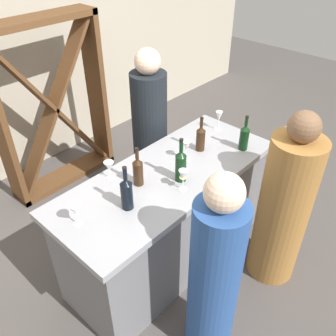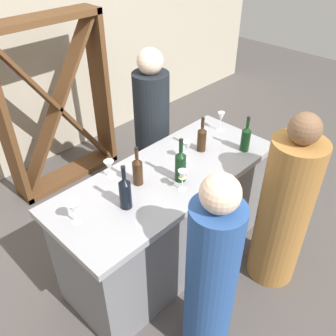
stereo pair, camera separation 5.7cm
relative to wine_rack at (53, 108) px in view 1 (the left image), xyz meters
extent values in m
plane|color=#4C4744|center=(-0.07, -1.65, -0.88)|extent=(12.00, 12.00, 0.00)
cube|color=#B2A893|center=(-0.07, 0.55, 0.52)|extent=(8.00, 0.10, 2.80)
cube|color=slate|center=(-0.07, -1.65, -0.44)|extent=(1.76, 0.67, 0.88)
cube|color=#99999E|center=(-0.07, -1.65, 0.03)|extent=(1.84, 0.75, 0.05)
cube|color=brown|center=(-0.56, 0.00, 0.00)|extent=(0.06, 0.28, 1.76)
cube|color=brown|center=(0.56, 0.00, 0.00)|extent=(0.06, 0.28, 1.76)
cube|color=brown|center=(0.00, 0.00, 0.85)|extent=(1.17, 0.28, 0.06)
cube|color=brown|center=(0.00, 0.00, -0.85)|extent=(1.17, 0.28, 0.06)
cube|color=brown|center=(0.00, 0.00, 0.00)|extent=(1.09, 0.20, 1.66)
cube|color=brown|center=(0.00, 0.00, 0.00)|extent=(1.09, 0.20, 1.66)
cylinder|color=black|center=(-0.52, -1.71, 0.15)|extent=(0.08, 0.08, 0.19)
cone|color=black|center=(-0.52, -1.71, 0.26)|extent=(0.08, 0.08, 0.04)
cylinder|color=black|center=(-0.52, -1.71, 0.32)|extent=(0.03, 0.03, 0.08)
cylinder|color=black|center=(-0.52, -1.71, 0.37)|extent=(0.03, 0.03, 0.01)
cylinder|color=#331E0F|center=(-0.30, -1.58, 0.14)|extent=(0.07, 0.07, 0.18)
cone|color=#331E0F|center=(-0.30, -1.58, 0.25)|extent=(0.07, 0.07, 0.03)
cylinder|color=#331E0F|center=(-0.30, -1.58, 0.30)|extent=(0.03, 0.03, 0.08)
cylinder|color=black|center=(-0.30, -1.58, 0.35)|extent=(0.03, 0.03, 0.01)
cylinder|color=black|center=(-0.06, -1.77, 0.15)|extent=(0.08, 0.08, 0.20)
cone|color=black|center=(-0.06, -1.77, 0.28)|extent=(0.08, 0.08, 0.04)
cylinder|color=black|center=(-0.06, -1.77, 0.34)|extent=(0.03, 0.03, 0.09)
cylinder|color=black|center=(-0.06, -1.77, 0.39)|extent=(0.03, 0.03, 0.01)
cylinder|color=#331E0F|center=(0.34, -1.62, 0.14)|extent=(0.07, 0.07, 0.17)
cone|color=#331E0F|center=(0.34, -1.62, 0.24)|extent=(0.07, 0.07, 0.03)
cylinder|color=#331E0F|center=(0.34, -1.62, 0.30)|extent=(0.03, 0.03, 0.07)
cylinder|color=black|center=(0.34, -1.62, 0.34)|extent=(0.03, 0.03, 0.01)
cylinder|color=black|center=(0.59, -1.87, 0.14)|extent=(0.07, 0.07, 0.18)
cone|color=black|center=(0.59, -1.87, 0.25)|extent=(0.07, 0.07, 0.03)
cylinder|color=black|center=(0.59, -1.87, 0.30)|extent=(0.03, 0.03, 0.07)
cylinder|color=black|center=(0.59, -1.87, 0.34)|extent=(0.03, 0.03, 0.01)
cylinder|color=white|center=(-0.14, -1.85, 0.05)|extent=(0.06, 0.06, 0.00)
cylinder|color=white|center=(-0.14, -1.85, 0.09)|extent=(0.01, 0.01, 0.08)
cone|color=white|center=(-0.14, -1.85, 0.17)|extent=(0.06, 0.06, 0.08)
cone|color=beige|center=(-0.14, -1.85, 0.15)|extent=(0.05, 0.05, 0.03)
cylinder|color=white|center=(0.16, -1.63, 0.05)|extent=(0.06, 0.06, 0.00)
cylinder|color=white|center=(0.16, -1.63, 0.09)|extent=(0.01, 0.01, 0.08)
cone|color=white|center=(0.16, -1.63, 0.17)|extent=(0.07, 0.07, 0.08)
cylinder|color=white|center=(-0.83, -1.59, 0.05)|extent=(0.06, 0.06, 0.00)
cylinder|color=white|center=(-0.83, -1.59, 0.09)|extent=(0.01, 0.01, 0.07)
cone|color=white|center=(-0.83, -1.59, 0.17)|extent=(0.08, 0.08, 0.08)
cylinder|color=white|center=(0.71, -1.53, 0.05)|extent=(0.07, 0.07, 0.00)
cylinder|color=white|center=(0.71, -1.53, 0.10)|extent=(0.01, 0.01, 0.08)
cone|color=white|center=(0.71, -1.53, 0.18)|extent=(0.06, 0.06, 0.09)
cylinder|color=white|center=(-0.39, -1.38, 0.05)|extent=(0.06, 0.06, 0.00)
cylinder|color=white|center=(-0.39, -1.38, 0.09)|extent=(0.01, 0.01, 0.06)
cone|color=white|center=(-0.39, -1.38, 0.16)|extent=(0.07, 0.07, 0.08)
cylinder|color=#9E6B33|center=(0.44, -2.37, -0.23)|extent=(0.48, 0.48, 1.29)
sphere|color=brown|center=(0.44, -2.37, 0.51)|extent=(0.22, 0.22, 0.22)
cylinder|color=#284C8C|center=(-0.43, -2.37, -0.24)|extent=(0.37, 0.37, 1.28)
sphere|color=beige|center=(-0.43, -2.37, 0.50)|extent=(0.22, 0.22, 0.22)
cylinder|color=black|center=(0.38, -1.01, -0.18)|extent=(0.36, 0.36, 1.40)
sphere|color=beige|center=(0.38, -1.01, 0.62)|extent=(0.22, 0.22, 0.22)
camera|label=1|loc=(-1.64, -3.09, 1.65)|focal=38.55mm
camera|label=2|loc=(-1.60, -3.13, 1.65)|focal=38.55mm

